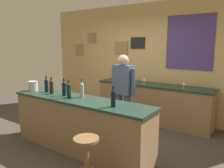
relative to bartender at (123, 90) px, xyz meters
The scene contains 17 objects.
ground_plane 1.12m from the bartender, 117.31° to the right, with size 10.00×10.00×0.00m, color #423D38.
back_wall 1.58m from the bartender, 100.11° to the left, with size 6.00×0.09×2.80m.
bar_counter 1.09m from the bartender, 106.54° to the right, with size 2.69×0.60×0.92m.
side_counter 1.22m from the bartender, 83.80° to the left, with size 2.74×0.56×0.90m.
bartender is the anchor object (origin of this frame).
bar_stool 1.80m from the bartender, 72.86° to the right, with size 0.32×0.32×0.68m.
wine_bottle_a 1.46m from the bartender, 141.45° to the right, with size 0.07×0.07×0.31m.
wine_bottle_b 1.35m from the bartender, 134.71° to the right, with size 0.07×0.07×0.31m.
wine_bottle_c 1.13m from the bartender, 124.53° to the right, with size 0.07×0.07×0.31m.
wine_bottle_d 1.10m from the bartender, 114.50° to the right, with size 0.07×0.07×0.31m.
wine_bottle_e 0.90m from the bartender, 109.26° to the right, with size 0.07×0.07×0.31m.
wine_bottle_f 1.13m from the bartender, 64.95° to the right, with size 0.07×0.07×0.31m.
ice_bucket 1.75m from the bartender, 145.94° to the right, with size 0.19×0.19×0.19m.
wine_glass_a 1.43m from the bartender, 126.43° to the left, with size 0.07×0.07×0.16m.
wine_glass_b 1.03m from the bartender, 93.49° to the left, with size 0.07×0.07×0.16m.
wine_glass_c 1.35m from the bartender, 50.45° to the left, with size 0.07×0.07×0.16m.
coffee_mug 1.35m from the bartender, 118.10° to the left, with size 0.12×0.08×0.09m.
Camera 1 is at (2.52, -3.03, 1.82)m, focal length 35.60 mm.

